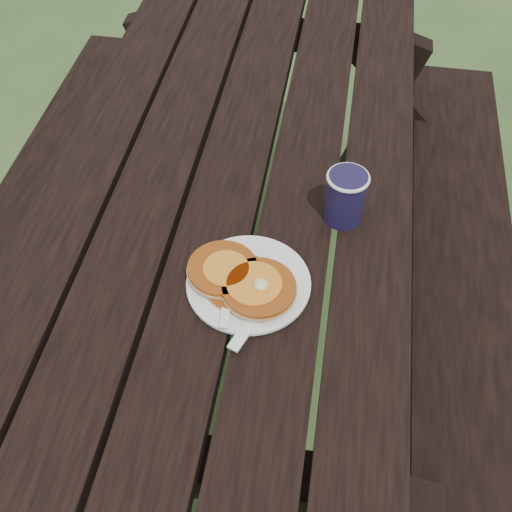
% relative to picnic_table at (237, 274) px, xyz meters
% --- Properties ---
extents(ground, '(60.00, 60.00, 0.00)m').
position_rel_picnic_table_xyz_m(ground, '(0.00, 0.00, -0.37)').
color(ground, '#2B431C').
rests_on(ground, ground).
extents(picnic_table, '(1.36, 1.80, 0.75)m').
position_rel_picnic_table_xyz_m(picnic_table, '(0.00, 0.00, 0.00)').
color(picnic_table, black).
rests_on(picnic_table, ground).
extents(plate, '(0.25, 0.25, 0.01)m').
position_rel_picnic_table_xyz_m(plate, '(0.09, -0.32, 0.39)').
color(plate, white).
rests_on(plate, picnic_table).
extents(pancake_stack, '(0.20, 0.16, 0.04)m').
position_rel_picnic_table_xyz_m(pancake_stack, '(0.08, -0.33, 0.41)').
color(pancake_stack, '#9B4611').
rests_on(pancake_stack, plate).
extents(knife, '(0.08, 0.18, 0.00)m').
position_rel_picnic_table_xyz_m(knife, '(0.12, -0.38, 0.39)').
color(knife, white).
rests_on(knife, plate).
extents(fork, '(0.05, 0.16, 0.01)m').
position_rel_picnic_table_xyz_m(fork, '(0.06, -0.37, 0.40)').
color(fork, white).
rests_on(fork, plate).
extents(coffee_cup, '(0.08, 0.08, 0.11)m').
position_rel_picnic_table_xyz_m(coffee_cup, '(0.24, -0.13, 0.44)').
color(coffee_cup, '#181333').
rests_on(coffee_cup, picnic_table).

